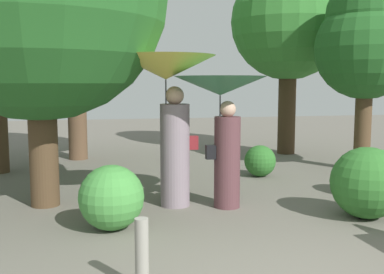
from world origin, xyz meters
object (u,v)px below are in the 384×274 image
(tree_mid_right, at_px, (367,38))
(person_right, at_px, (222,108))
(path_marker_post, at_px, (142,255))
(tree_near_right, at_px, (289,11))
(person_left, at_px, (169,93))
(tree_near_left, at_px, (74,6))

(tree_mid_right, bearing_deg, person_right, -149.27)
(person_right, distance_m, path_marker_post, 3.02)
(tree_near_right, bearing_deg, person_left, -130.60)
(person_left, relative_size, tree_mid_right, 0.55)
(person_left, distance_m, person_right, 0.80)
(tree_near_left, distance_m, tree_near_right, 5.18)
(person_left, bearing_deg, path_marker_post, 163.25)
(person_right, bearing_deg, person_left, 69.67)
(tree_near_right, bearing_deg, tree_mid_right, -76.45)
(tree_near_right, relative_size, path_marker_post, 8.32)
(person_left, xyz_separation_m, tree_near_right, (3.74, 4.36, 1.92))
(person_right, height_order, tree_near_left, tree_near_left)
(person_left, relative_size, path_marker_post, 3.40)
(person_left, height_order, tree_near_right, tree_near_right)
(person_right, relative_size, tree_near_left, 0.34)
(tree_near_left, height_order, tree_mid_right, tree_near_left)
(person_left, distance_m, tree_near_right, 6.06)
(person_right, relative_size, tree_mid_right, 0.48)
(tree_near_right, bearing_deg, path_marker_post, -122.10)
(person_left, bearing_deg, tree_near_left, 14.88)
(tree_near_right, relative_size, tree_mid_right, 1.35)
(tree_near_left, height_order, path_marker_post, tree_near_left)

